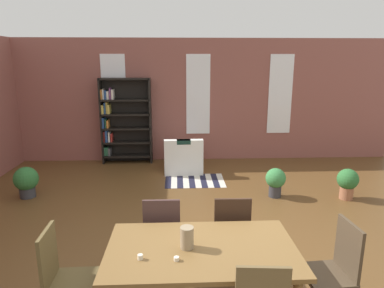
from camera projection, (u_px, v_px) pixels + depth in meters
The scene contains 19 objects.
ground_plane at pixel (219, 258), 4.12m from camera, with size 11.14×11.14×0.00m, color brown.
back_wall_brick at pixel (198, 101), 8.00m from camera, with size 9.25×0.12×2.82m, color #905249.
window_pane_0 at pixel (114, 95), 7.82m from camera, with size 0.55×0.02×1.83m, color white.
window_pane_1 at pixel (198, 95), 7.90m from camera, with size 0.55×0.02×1.83m, color white.
window_pane_2 at pixel (280, 94), 7.98m from camera, with size 0.55×0.02×1.83m, color white.
dining_table at pixel (202, 257), 2.95m from camera, with size 1.63×0.95×0.76m.
vase_on_table at pixel (187, 238), 2.90m from camera, with size 0.12×0.12×0.19m, color #998466.
tealight_candle_0 at pixel (176, 259), 2.73m from camera, with size 0.04×0.04×0.03m, color silver.
tealight_candle_1 at pixel (140, 257), 2.75m from camera, with size 0.04×0.04×0.04m, color silver.
dining_chair_far_right at pixel (231, 232), 3.69m from camera, with size 0.41×0.41×0.95m.
dining_chair_head_left at pixel (64, 276), 2.93m from camera, with size 0.41×0.41×0.95m.
dining_chair_head_right at pixel (334, 269), 3.04m from camera, with size 0.43×0.43×0.95m.
dining_chair_far_left at pixel (163, 234), 3.65m from camera, with size 0.41×0.41×0.95m.
bookshelf_tall at pixel (123, 120), 7.79m from camera, with size 1.14×0.29×1.94m.
armchair_white at pixel (183, 158), 7.32m from camera, with size 0.82×0.82×0.75m.
potted_plant_by_shelf at pixel (26, 181), 5.90m from camera, with size 0.41×0.41×0.54m.
potted_plant_corner at pixel (348, 182), 5.83m from camera, with size 0.36×0.36×0.53m.
potted_plant_window at pixel (276, 180), 5.92m from camera, with size 0.35×0.35×0.51m.
striped_rug at pixel (195, 181), 6.78m from camera, with size 1.16×0.82×0.01m.
Camera 1 is at (-0.49, -3.65, 2.32)m, focal length 31.98 mm.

